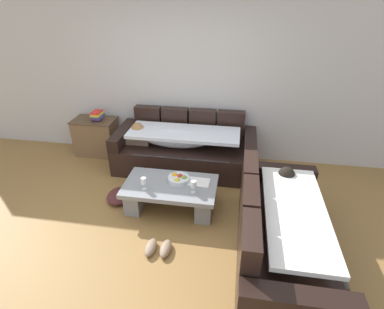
% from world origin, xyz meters
% --- Properties ---
extents(ground_plane, '(14.00, 14.00, 0.00)m').
position_xyz_m(ground_plane, '(0.00, 0.00, 0.00)').
color(ground_plane, olive).
extents(back_wall, '(9.00, 0.10, 2.70)m').
position_xyz_m(back_wall, '(0.00, 2.15, 1.35)').
color(back_wall, '#BDBCBA').
rests_on(back_wall, ground_plane).
extents(couch_along_wall, '(2.21, 0.92, 0.88)m').
position_xyz_m(couch_along_wall, '(0.14, 1.62, 0.33)').
color(couch_along_wall, black).
rests_on(couch_along_wall, ground_plane).
extents(couch_near_window, '(0.92, 2.03, 0.88)m').
position_xyz_m(couch_near_window, '(1.52, -0.08, 0.34)').
color(couch_near_window, black).
rests_on(couch_near_window, ground_plane).
extents(coffee_table, '(1.20, 0.68, 0.38)m').
position_xyz_m(coffee_table, '(0.17, 0.55, 0.24)').
color(coffee_table, gray).
rests_on(coffee_table, ground_plane).
extents(fruit_bowl, '(0.28, 0.28, 0.10)m').
position_xyz_m(fruit_bowl, '(0.27, 0.63, 0.42)').
color(fruit_bowl, silver).
rests_on(fruit_bowl, coffee_table).
extents(wine_glass_near_left, '(0.07, 0.07, 0.17)m').
position_xyz_m(wine_glass_near_left, '(-0.12, 0.39, 0.50)').
color(wine_glass_near_left, silver).
rests_on(wine_glass_near_left, coffee_table).
extents(wine_glass_near_right, '(0.07, 0.07, 0.17)m').
position_xyz_m(wine_glass_near_right, '(0.50, 0.42, 0.50)').
color(wine_glass_near_right, silver).
rests_on(wine_glass_near_right, coffee_table).
extents(open_magazine, '(0.29, 0.22, 0.01)m').
position_xyz_m(open_magazine, '(0.53, 0.65, 0.39)').
color(open_magazine, white).
rests_on(open_magazine, coffee_table).
extents(side_cabinet, '(0.72, 0.44, 0.64)m').
position_xyz_m(side_cabinet, '(-1.45, 1.85, 0.32)').
color(side_cabinet, brown).
rests_on(side_cabinet, ground_plane).
extents(book_stack_on_cabinet, '(0.17, 0.24, 0.16)m').
position_xyz_m(book_stack_on_cabinet, '(-1.37, 1.85, 0.72)').
color(book_stack_on_cabinet, black).
rests_on(book_stack_on_cabinet, side_cabinet).
extents(pair_of_shoes, '(0.29, 0.28, 0.09)m').
position_xyz_m(pair_of_shoes, '(0.20, -0.23, 0.04)').
color(pair_of_shoes, '#8C7259').
rests_on(pair_of_shoes, ground_plane).
extents(crumpled_garment, '(0.39, 0.46, 0.12)m').
position_xyz_m(crumpled_garment, '(-0.59, 0.60, 0.06)').
color(crumpled_garment, '#4C2323').
rests_on(crumpled_garment, ground_plane).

